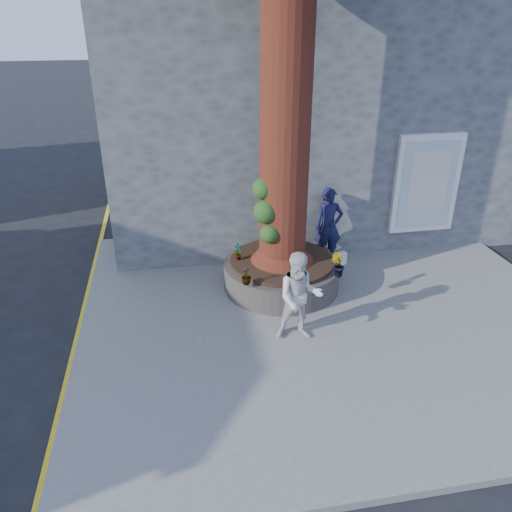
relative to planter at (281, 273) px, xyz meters
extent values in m
plane|color=black|center=(-0.80, -2.00, -0.41)|extent=(120.00, 120.00, 0.00)
cube|color=slate|center=(0.70, -1.00, -0.35)|extent=(9.00, 8.00, 0.12)
cube|color=yellow|center=(-3.85, -1.00, -0.41)|extent=(0.10, 30.00, 0.01)
cube|color=#4E5153|center=(1.70, 5.20, 2.59)|extent=(10.00, 8.00, 6.00)
cube|color=white|center=(3.50, 1.14, 1.29)|extent=(1.50, 0.12, 2.20)
cube|color=silver|center=(3.50, 1.08, 1.29)|extent=(1.25, 0.04, 1.95)
cube|color=silver|center=(3.50, 1.06, 1.39)|extent=(0.90, 0.02, 1.30)
cylinder|color=black|center=(0.00, 0.00, -0.03)|extent=(2.30, 2.30, 0.52)
cylinder|color=black|center=(0.00, 0.00, 0.27)|extent=(2.04, 2.04, 0.08)
cylinder|color=#441911|center=(0.00, 0.00, 4.06)|extent=(0.90, 0.90, 7.50)
cone|color=#441911|center=(0.00, 0.00, 0.66)|extent=(1.24, 1.24, 0.70)
sphere|color=#1F4115|center=(-0.38, -0.20, 1.41)|extent=(0.44, 0.44, 0.44)
sphere|color=#1F4115|center=(-0.32, -0.30, 1.01)|extent=(0.36, 0.36, 0.36)
sphere|color=#1F4115|center=(-0.40, -0.08, 1.81)|extent=(0.40, 0.40, 0.40)
imported|color=#15163B|center=(1.22, 0.88, 0.56)|extent=(0.62, 0.41, 1.70)
imported|color=silver|center=(-0.11, -1.77, 0.49)|extent=(0.83, 0.69, 1.57)
cube|color=white|center=(1.52, 0.71, -0.15)|extent=(0.23, 0.18, 0.28)
imported|color=gray|center=(-0.85, 0.14, 0.48)|extent=(0.21, 0.17, 0.35)
imported|color=gray|center=(0.85, -0.85, 0.53)|extent=(0.34, 0.34, 0.44)
imported|color=gray|center=(-0.85, -0.85, 0.46)|extent=(0.19, 0.19, 0.31)
imported|color=gray|center=(0.41, 0.32, 0.47)|extent=(0.36, 0.38, 0.33)
camera|label=1|loc=(-2.08, -8.56, 4.68)|focal=35.00mm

